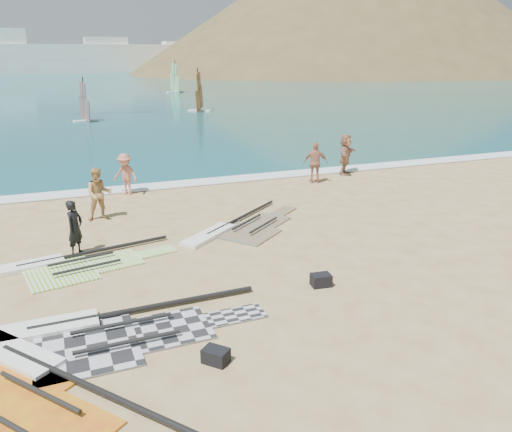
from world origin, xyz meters
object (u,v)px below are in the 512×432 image
object	(u,v)px
rig_orange	(238,228)
gear_bag_near	(321,280)
person_wetsuit	(75,228)
rig_grey	(98,331)
gear_bag_far	(216,356)
rig_red	(26,385)
beachgoer_back	(316,163)
beachgoer_left	(99,194)
beachgoer_mid	(125,174)
beachgoer_right	(345,154)
rig_green	(65,265)

from	to	relation	value
rig_orange	gear_bag_near	bearing A→B (deg)	-121.86
person_wetsuit	rig_grey	bearing A→B (deg)	-140.91
gear_bag_near	gear_bag_far	distance (m)	4.10
gear_bag_near	person_wetsuit	world-z (taller)	person_wetsuit
rig_red	person_wetsuit	xyz separation A→B (m)	(1.10, 6.19, 0.77)
rig_orange	beachgoer_back	world-z (taller)	beachgoer_back
beachgoer_left	rig_grey	bearing A→B (deg)	-95.40
person_wetsuit	beachgoer_mid	bearing A→B (deg)	16.82
rig_red	beachgoer_mid	world-z (taller)	beachgoer_mid
rig_red	person_wetsuit	bearing A→B (deg)	131.08
rig_orange	gear_bag_far	xyz separation A→B (m)	(-2.86, -6.99, 0.10)
beachgoer_right	beachgoer_mid	bearing A→B (deg)	135.42
beachgoer_back	beachgoer_right	xyz separation A→B (m)	(2.16, 1.04, 0.05)
rig_red	beachgoer_left	xyz separation A→B (m)	(2.02, 9.26, 0.89)
rig_grey	beachgoer_right	bearing A→B (deg)	39.72
rig_grey	rig_orange	xyz separation A→B (m)	(4.88, 5.08, -0.00)
beachgoer_right	rig_orange	bearing A→B (deg)	173.16
rig_orange	rig_red	xyz separation A→B (m)	(-6.21, -6.52, 0.00)
rig_red	person_wetsuit	distance (m)	6.33
rig_orange	beachgoer_back	bearing A→B (deg)	2.89
rig_green	rig_orange	xyz separation A→B (m)	(5.49, 1.17, -0.00)
rig_red	gear_bag_far	size ratio (longest dim) A/B	11.74
rig_red	gear_bag_far	bearing A→B (deg)	43.28
rig_orange	beachgoer_left	xyz separation A→B (m)	(-4.20, 2.74, 0.89)
beachgoer_left	beachgoer_mid	size ratio (longest dim) A/B	1.08
beachgoer_back	beachgoer_right	distance (m)	2.40
rig_green	gear_bag_far	world-z (taller)	gear_bag_far
gear_bag_near	beachgoer_right	bearing A→B (deg)	56.81
rig_grey	rig_green	distance (m)	3.96
rig_green	rig_orange	world-z (taller)	same
rig_green	beachgoer_mid	xyz separation A→B (m)	(2.56, 6.98, 0.82)
rig_red	beachgoer_back	distance (m)	16.18
gear_bag_near	beachgoer_mid	size ratio (longest dim) A/B	0.28
rig_green	beachgoer_back	size ratio (longest dim) A/B	2.94
rig_orange	beachgoer_back	distance (m)	7.21
gear_bag_near	beachgoer_left	bearing A→B (deg)	122.50
rig_green	beachgoer_back	bearing A→B (deg)	17.13
rig_green	gear_bag_far	xyz separation A→B (m)	(2.64, -5.82, 0.10)
gear_bag_near	person_wetsuit	size ratio (longest dim) A/B	0.30
beachgoer_mid	gear_bag_near	bearing A→B (deg)	-30.47
beachgoer_right	rig_green	bearing A→B (deg)	163.66
person_wetsuit	beachgoer_back	world-z (taller)	beachgoer_back
rig_red	beachgoer_left	world-z (taller)	beachgoer_left
person_wetsuit	gear_bag_far	bearing A→B (deg)	-124.92
rig_grey	beachgoer_back	distance (m)	14.22
person_wetsuit	beachgoer_right	size ratio (longest dim) A/B	0.84
person_wetsuit	rig_orange	bearing A→B (deg)	-49.88
person_wetsuit	beachgoer_back	bearing A→B (deg)	-27.61
rig_orange	gear_bag_near	xyz separation A→B (m)	(0.59, -4.77, 0.11)
rig_orange	gear_bag_near	distance (m)	4.80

